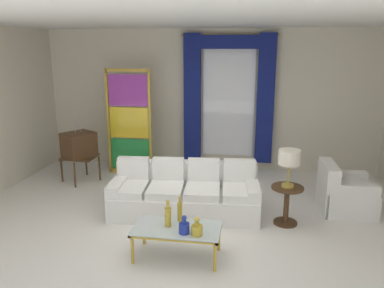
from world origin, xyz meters
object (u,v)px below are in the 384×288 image
at_px(bottle_crystal_tall, 184,227).
at_px(bottle_blue_decanter, 197,229).
at_px(armchair_white, 343,194).
at_px(table_lamp_brass, 289,159).
at_px(bottle_ruby_flask, 168,216).
at_px(vintage_tv, 79,146).
at_px(peacock_figurine, 140,170).
at_px(coffee_table, 177,230).
at_px(stained_glass_divider, 129,125).
at_px(couch_white_long, 185,194).
at_px(round_side_table, 287,202).
at_px(bottle_amber_squat, 180,211).

bearing_deg(bottle_crystal_tall, bottle_blue_decanter, -6.15).
distance_m(bottle_crystal_tall, armchair_white, 3.02).
bearing_deg(armchair_white, bottle_blue_decanter, -136.51).
bearing_deg(table_lamp_brass, bottle_ruby_flask, -142.54).
xyz_separation_m(bottle_crystal_tall, vintage_tv, (-2.61, 2.63, 0.24)).
distance_m(bottle_crystal_tall, peacock_figurine, 3.23).
distance_m(bottle_ruby_flask, armchair_white, 3.11).
bearing_deg(coffee_table, table_lamp_brass, 40.07).
height_order(bottle_ruby_flask, stained_glass_divider, stained_glass_divider).
distance_m(couch_white_long, peacock_figurine, 1.81).
relative_size(coffee_table, table_lamp_brass, 1.94).
bearing_deg(couch_white_long, bottle_ruby_flask, -88.61).
distance_m(peacock_figurine, table_lamp_brass, 3.26).
height_order(bottle_crystal_tall, stained_glass_divider, stained_glass_divider).
bearing_deg(round_side_table, vintage_tv, 161.84).
relative_size(armchair_white, peacock_figurine, 1.41).
relative_size(peacock_figurine, round_side_table, 1.01).
bearing_deg(peacock_figurine, coffee_table, -64.25).
xyz_separation_m(vintage_tv, peacock_figurine, (1.16, 0.25, -0.51)).
relative_size(bottle_blue_decanter, vintage_tv, 0.17).
height_order(bottle_amber_squat, vintage_tv, vintage_tv).
height_order(bottle_blue_decanter, vintage_tv, vintage_tv).
relative_size(couch_white_long, table_lamp_brass, 4.22).
bearing_deg(bottle_amber_squat, bottle_ruby_flask, -123.33).
distance_m(bottle_blue_decanter, stained_glass_divider, 3.84).
relative_size(couch_white_long, bottle_amber_squat, 6.92).
bearing_deg(vintage_tv, table_lamp_brass, -18.16).
xyz_separation_m(couch_white_long, coffee_table, (0.15, -1.37, 0.06)).
relative_size(coffee_table, round_side_table, 1.85).
bearing_deg(bottle_amber_squat, couch_white_long, 97.26).
relative_size(bottle_blue_decanter, stained_glass_divider, 0.11).
relative_size(stained_glass_divider, round_side_table, 3.70).
relative_size(bottle_blue_decanter, bottle_crystal_tall, 0.99).
relative_size(bottle_amber_squat, peacock_figurine, 0.58).
xyz_separation_m(vintage_tv, stained_glass_divider, (0.84, 0.62, 0.33)).
distance_m(vintage_tv, round_side_table, 4.15).
relative_size(round_side_table, table_lamp_brass, 1.04).
distance_m(stained_glass_divider, peacock_figurine, 0.97).
distance_m(couch_white_long, bottle_ruby_flask, 1.38).
bearing_deg(table_lamp_brass, armchair_white, 33.95).
height_order(bottle_ruby_flask, table_lamp_brass, table_lamp_brass).
distance_m(couch_white_long, vintage_tv, 2.63).
bearing_deg(armchair_white, table_lamp_brass, -146.05).
bearing_deg(bottle_ruby_flask, bottle_blue_decanter, -23.08).
height_order(bottle_amber_squat, round_side_table, bottle_amber_squat).
height_order(bottle_blue_decanter, table_lamp_brass, table_lamp_brass).
xyz_separation_m(coffee_table, peacock_figurine, (-1.32, 2.75, -0.15)).
relative_size(bottle_amber_squat, round_side_table, 0.58).
xyz_separation_m(couch_white_long, vintage_tv, (-2.34, 1.13, 0.42)).
bearing_deg(armchair_white, bottle_crystal_tall, -138.85).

